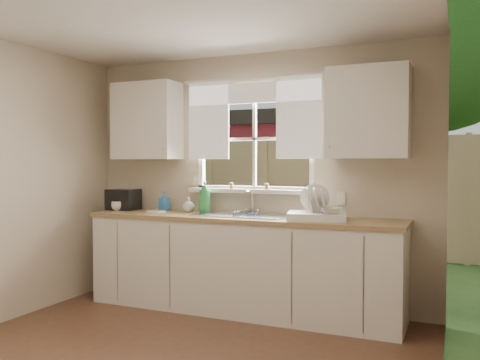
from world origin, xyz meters
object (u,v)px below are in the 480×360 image
at_px(soap_bottle_a, 205,197).
at_px(black_appliance, 124,199).
at_px(dish_rack, 317,213).
at_px(cup, 117,206).

distance_m(soap_bottle_a, black_appliance, 0.94).
bearing_deg(black_appliance, soap_bottle_a, 1.37).
bearing_deg(soap_bottle_a, black_appliance, 160.35).
height_order(dish_rack, cup, dish_rack).
bearing_deg(cup, black_appliance, 99.35).
distance_m(cup, black_appliance, 0.13).
bearing_deg(soap_bottle_a, dish_rack, -32.09).
height_order(dish_rack, soap_bottle_a, soap_bottle_a).
xyz_separation_m(soap_bottle_a, cup, (-0.94, -0.18, -0.11)).
xyz_separation_m(dish_rack, cup, (-2.14, -0.00, -0.01)).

